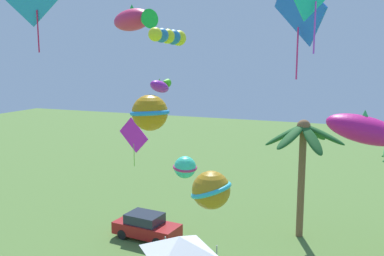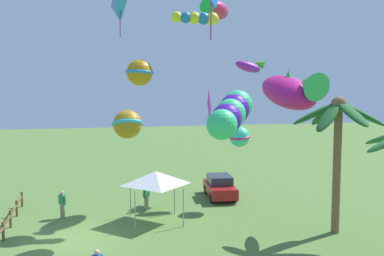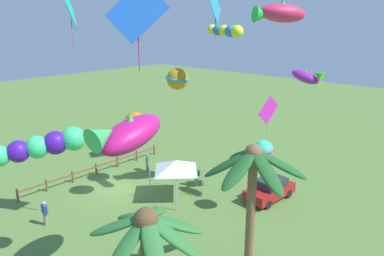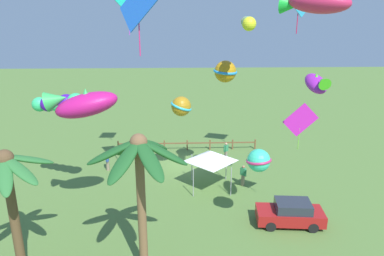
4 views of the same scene
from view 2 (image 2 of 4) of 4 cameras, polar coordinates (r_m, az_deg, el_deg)
ground_plane at (r=23.51m, az=-14.40°, el=-13.61°), size 120.00×120.00×0.00m
palm_tree_0 at (r=23.88m, az=18.13°, el=0.25°), size 4.63×4.41×7.05m
rail_fence at (r=24.31m, az=-22.92°, el=-11.79°), size 12.87×0.12×0.95m
parked_car_0 at (r=30.71m, az=3.56°, el=-7.46°), size 4.05×2.07×1.51m
spectator_1 at (r=27.82m, az=-5.85°, el=-8.72°), size 0.43×0.43×1.59m
spectator_2 at (r=27.07m, az=-16.19°, el=-9.31°), size 0.43×0.43×1.59m
festival_tent at (r=25.16m, az=-4.64°, el=-6.36°), size 2.86×2.86×2.85m
kite_tube_0 at (r=27.10m, az=0.63°, el=13.82°), size 0.93×2.81×0.78m
kite_diamond_1 at (r=30.09m, az=2.19°, el=2.89°), size 1.97×0.32×2.77m
kite_fish_3 at (r=18.75m, az=12.49°, el=4.68°), size 4.10×2.01×1.96m
kite_ball_4 at (r=25.49m, az=-6.68°, el=7.03°), size 2.30×2.30×1.48m
kite_fish_5 at (r=30.57m, az=7.33°, el=7.82°), size 0.90×2.11×1.13m
kite_ball_6 at (r=22.47m, az=-8.21°, el=0.48°), size 1.57×1.60×1.44m
kite_tube_7 at (r=15.40m, az=5.04°, el=1.94°), size 3.85×2.49×1.50m
kite_diamond_8 at (r=30.80m, az=-9.18°, el=15.72°), size 2.53×1.04×3.76m
kite_ball_9 at (r=28.18m, az=6.07°, el=-1.11°), size 1.98×1.98×1.27m
kite_fish_10 at (r=30.60m, az=2.89°, el=14.82°), size 3.68×3.02×1.51m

